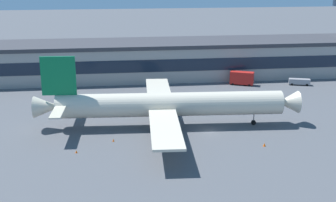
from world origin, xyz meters
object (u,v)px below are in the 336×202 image
Objects in this scene: belt_loader at (300,81)px; airliner at (166,105)px; traffic_cone_2 at (113,140)px; traffic_cone_0 at (76,152)px; catering_truck at (242,78)px; traffic_cone_1 at (264,145)px.

airliner is at bearing -144.44° from belt_loader.
traffic_cone_2 is (-12.26, -7.75, -5.06)m from airliner.
traffic_cone_0 is at bearing -145.01° from belt_loader.
catering_truck is 10.71× the size of traffic_cone_1.
traffic_cone_2 is at bearing 167.83° from traffic_cone_1.
airliner reaches higher than traffic_cone_0.
traffic_cone_2 is at bearing -145.11° from belt_loader.
traffic_cone_2 is at bearing 35.77° from traffic_cone_0.
airliner reaches higher than traffic_cone_1.
airliner is at bearing 142.28° from traffic_cone_1.
traffic_cone_0 is (-19.65, -13.08, -5.06)m from airliner.
catering_truck is 13.03× the size of traffic_cone_2.
belt_loader reaches higher than traffic_cone_0.
catering_truck is 67.94m from traffic_cone_0.
traffic_cone_1 is at bearing -12.17° from traffic_cone_2.
catering_truck is at bearing 172.35° from belt_loader.
traffic_cone_0 is (-47.79, -48.25, -2.01)m from catering_truck.
catering_truck is at bearing 51.34° from airliner.
airliner reaches higher than belt_loader.
catering_truck reaches higher than traffic_cone_0.
traffic_cone_2 is (-40.40, -42.93, -2.00)m from catering_truck.
belt_loader reaches higher than traffic_cone_2.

